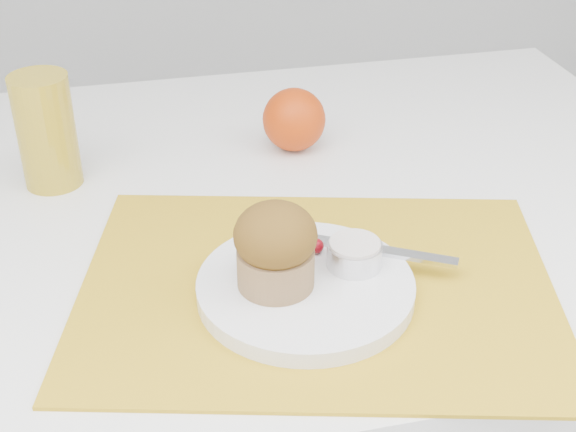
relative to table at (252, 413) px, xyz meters
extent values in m
cube|color=white|center=(0.00, 0.00, 0.00)|extent=(1.20, 0.80, 0.75)
cube|color=gold|center=(0.04, -0.20, 0.38)|extent=(0.56, 0.47, 0.00)
cylinder|color=white|center=(0.02, -0.22, 0.39)|extent=(0.28, 0.28, 0.02)
cylinder|color=silver|center=(0.08, -0.20, 0.41)|extent=(0.07, 0.07, 0.02)
cylinder|color=silver|center=(0.08, -0.20, 0.42)|extent=(0.07, 0.07, 0.01)
ellipsoid|color=#540208|center=(0.05, -0.17, 0.40)|extent=(0.02, 0.02, 0.02)
ellipsoid|color=#4F0202|center=(0.07, -0.19, 0.41)|extent=(0.02, 0.02, 0.02)
cube|color=#BABCC3|center=(0.10, -0.18, 0.40)|extent=(0.17, 0.10, 0.00)
sphere|color=#C33A06|center=(0.09, 0.11, 0.42)|extent=(0.09, 0.09, 0.09)
cylinder|color=gold|center=(-0.23, 0.09, 0.45)|extent=(0.08, 0.08, 0.14)
cylinder|color=#947148|center=(-0.01, -0.21, 0.42)|extent=(0.08, 0.08, 0.04)
ellipsoid|color=#3C250B|center=(-0.01, -0.21, 0.45)|extent=(0.08, 0.08, 0.06)
camera|label=1|loc=(-0.14, -0.84, 0.88)|focal=50.00mm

